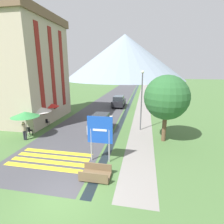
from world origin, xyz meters
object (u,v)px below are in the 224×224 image
at_px(hotel_building, 30,66).
at_px(tree_by_path, 167,98).
at_px(cafe_chair_far_left, 47,122).
at_px(footbridge, 96,174).
at_px(person_seated_far, 34,125).
at_px(cafe_chair_near_right, 29,130).
at_px(cafe_umbrella_rear_red, 50,105).
at_px(parked_car_far, 119,101).
at_px(cafe_umbrella_middle_white, 39,109).
at_px(parked_car_near, 101,123).
at_px(streetlamp, 142,96).
at_px(cafe_umbrella_front_green, 25,114).
at_px(road_sign, 100,133).
at_px(person_standing_terrace, 24,130).
at_px(cafe_chair_near_left, 29,130).

relative_size(hotel_building, tree_by_path, 2.11).
bearing_deg(cafe_chair_far_left, footbridge, -17.17).
relative_size(person_seated_far, tree_by_path, 0.22).
height_order(cafe_chair_near_right, cafe_umbrella_rear_red, cafe_umbrella_rear_red).
bearing_deg(footbridge, cafe_chair_near_right, 146.92).
distance_m(footbridge, cafe_chair_far_left, 11.16).
relative_size(hotel_building, parked_car_far, 3.03).
height_order(hotel_building, cafe_chair_near_right, hotel_building).
distance_m(cafe_chair_far_left, person_seated_far, 1.74).
relative_size(cafe_chair_far_left, cafe_umbrella_rear_red, 0.37).
xyz_separation_m(cafe_umbrella_middle_white, person_seated_far, (-0.15, -0.99, -1.39)).
height_order(parked_car_near, streetlamp, streetlamp).
bearing_deg(parked_car_far, parked_car_near, -90.20).
bearing_deg(cafe_umbrella_rear_red, cafe_chair_far_left, -80.18).
bearing_deg(cafe_chair_far_left, cafe_chair_near_right, -66.14).
distance_m(parked_car_far, cafe_umbrella_front_green, 15.74).
height_order(parked_car_far, tree_by_path, tree_by_path).
distance_m(hotel_building, road_sign, 13.98).
distance_m(person_standing_terrace, person_seated_far, 2.21).
distance_m(footbridge, cafe_chair_near_left, 9.57).
relative_size(parked_car_far, person_standing_terrace, 2.36).
bearing_deg(person_seated_far, streetlamp, 13.23).
height_order(cafe_umbrella_rear_red, person_standing_terrace, cafe_umbrella_rear_red).
distance_m(footbridge, cafe_chair_near_right, 9.59).
bearing_deg(person_standing_terrace, cafe_chair_near_right, 108.01).
relative_size(streetlamp, tree_by_path, 1.05).
distance_m(parked_car_near, cafe_umbrella_front_green, 6.99).
bearing_deg(hotel_building, cafe_umbrella_front_green, -63.31).
bearing_deg(person_seated_far, tree_by_path, 0.14).
bearing_deg(parked_car_near, cafe_chair_near_right, -160.39).
height_order(parked_car_near, tree_by_path, tree_by_path).
relative_size(hotel_building, cafe_chair_near_left, 14.19).
height_order(cafe_chair_near_right, cafe_umbrella_front_green, cafe_umbrella_front_green).
bearing_deg(cafe_umbrella_rear_red, cafe_chair_near_right, -89.56).
distance_m(footbridge, tree_by_path, 8.49).
xyz_separation_m(parked_car_far, cafe_umbrella_rear_red, (-6.50, -9.78, 1.19)).
bearing_deg(cafe_chair_far_left, road_sign, -10.09).
xyz_separation_m(road_sign, parked_car_far, (-1.35, 17.24, -1.11)).
bearing_deg(cafe_umbrella_middle_white, hotel_building, 130.97).
distance_m(hotel_building, cafe_umbrella_front_green, 7.35).
relative_size(road_sign, tree_by_path, 0.56).
xyz_separation_m(person_seated_far, streetlamp, (10.54, 2.48, 2.79)).
xyz_separation_m(cafe_umbrella_front_green, person_seated_far, (-0.34, 1.47, -1.49)).
xyz_separation_m(cafe_chair_far_left, cafe_chair_near_left, (-0.22, -2.78, 0.00)).
distance_m(parked_car_far, cafe_umbrella_rear_red, 11.80).
height_order(hotel_building, parked_car_near, hotel_building).
bearing_deg(footbridge, parked_car_far, 94.66).
height_order(hotel_building, tree_by_path, hotel_building).
relative_size(parked_car_far, person_seated_far, 3.10).
distance_m(hotel_building, person_seated_far, 7.33).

